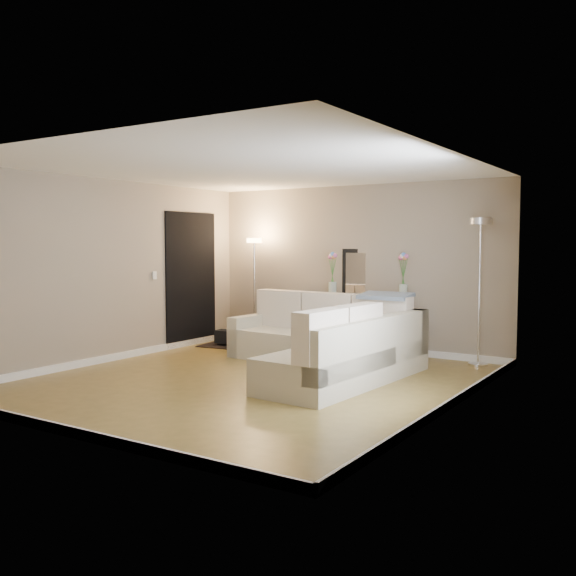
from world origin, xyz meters
The scene contains 23 objects.
floor centered at (0.00, 0.00, -0.01)m, with size 5.00×5.50×0.01m, color olive.
ceiling centered at (0.00, 0.00, 2.60)m, with size 5.00×5.50×0.01m, color white.
wall_back centered at (0.00, 2.76, 1.30)m, with size 5.00×0.02×2.60m, color gray.
wall_front centered at (0.00, -2.76, 1.30)m, with size 5.00×0.02×2.60m, color gray.
wall_left centered at (-2.51, 0.00, 1.30)m, with size 0.02×5.50×2.60m, color gray.
wall_right centered at (2.51, 0.00, 1.30)m, with size 0.02×5.50×2.60m, color gray.
baseboard_back centered at (0.00, 2.73, 0.05)m, with size 5.00×0.03×0.10m, color white.
baseboard_front centered at (0.00, -2.73, 0.05)m, with size 5.00×0.03×0.10m, color white.
baseboard_left centered at (-2.48, 0.00, 0.05)m, with size 0.03×5.50×0.10m, color white.
baseboard_right centered at (2.48, 0.00, 0.05)m, with size 0.03×5.50×0.10m, color white.
doorway centered at (-2.48, 1.70, 1.10)m, with size 0.02×1.20×2.20m, color black.
switch_plate centered at (-2.48, 0.85, 1.20)m, with size 0.02×0.08×0.12m, color white.
sectional_sofa centered at (0.48, 1.06, 0.36)m, with size 2.83×2.84×0.98m.
throw_blanket centered at (1.00, 1.70, 0.98)m, with size 0.70×0.40×0.05m, color slate.
console_table centered at (0.20, 2.60, 0.48)m, with size 1.40×0.45×0.85m.
leaning_mirror centered at (0.27, 2.78, 1.22)m, with size 0.98×0.10×0.77m.
table_decor centered at (0.28, 2.56, 0.87)m, with size 0.59×0.14×0.14m.
flower_vase_left centered at (-0.30, 2.57, 1.14)m, with size 0.16×0.13×0.73m.
flower_vase_right centered at (0.87, 2.63, 1.14)m, with size 0.16×0.13×0.73m.
floor_lamp_lit centered at (-1.72, 2.43, 1.26)m, with size 0.28×0.28×1.78m.
floor_lamp_unlit centered at (2.05, 2.48, 1.44)m, with size 0.31×0.31×2.04m.
charcoal_rug centered at (-1.78, 2.08, 0.01)m, with size 1.16×0.87×0.02m, color black.
black_bag centered at (-1.96, 1.96, 0.15)m, with size 0.33×0.23×0.21m, color black.
Camera 1 is at (4.58, -6.33, 1.69)m, focal length 40.00 mm.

